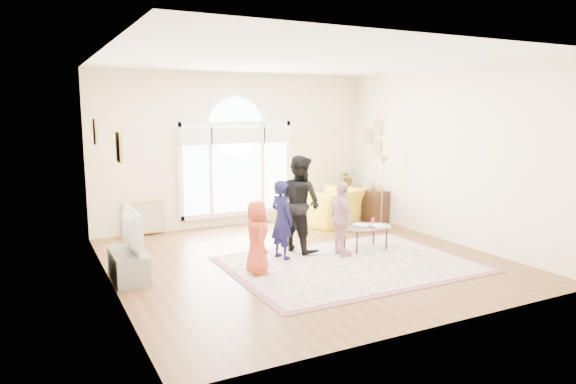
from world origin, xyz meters
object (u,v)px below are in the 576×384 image
tv_console (128,265)px  coffee_table (366,228)px  television (127,231)px  armchair (330,207)px  area_rug (350,264)px

tv_console → coffee_table: 4.01m
tv_console → television: size_ratio=0.95×
television → armchair: 4.83m
coffee_table → armchair: (0.51, 2.01, -0.01)m
tv_console → armchair: bearing=21.1°
television → coffee_table: 4.01m
coffee_table → tv_console: bearing=174.7°
coffee_table → armchair: size_ratio=0.85×
area_rug → coffee_table: bearing=40.0°
coffee_table → area_rug: bearing=-141.4°
area_rug → television: (-3.26, 0.88, 0.71)m
area_rug → tv_console: tv_console is taller
television → armchair: television is taller
armchair → area_rug: bearing=44.0°
tv_console → area_rug: bearing=-15.1°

